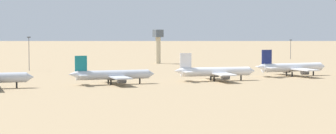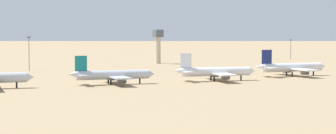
{
  "view_description": "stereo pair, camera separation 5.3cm",
  "coord_description": "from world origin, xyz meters",
  "px_view_note": "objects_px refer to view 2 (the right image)",
  "views": [
    {
      "loc": [
        -154.37,
        -262.63,
        24.65
      ],
      "look_at": [
        -16.71,
        1.35,
        6.0
      ],
      "focal_mm": 73.38,
      "sensor_mm": 36.0,
      "label": 1
    },
    {
      "loc": [
        -154.33,
        -262.66,
        24.65
      ],
      "look_at": [
        -16.71,
        1.35,
        6.0
      ],
      "focal_mm": 73.38,
      "sensor_mm": 36.0,
      "label": 2
    }
  ],
  "objects_px": {
    "parked_jet_teal_3": "(112,75)",
    "light_pole_west": "(29,51)",
    "parked_jet_navy_5": "(291,67)",
    "control_tower": "(158,43)",
    "parked_jet_white_4": "(215,72)",
    "light_pole_mid": "(291,48)"
  },
  "relations": [
    {
      "from": "parked_jet_navy_5",
      "to": "control_tower",
      "type": "xyz_separation_m",
      "value": [
        -8.97,
        122.62,
        8.64
      ]
    },
    {
      "from": "parked_jet_navy_5",
      "to": "parked_jet_teal_3",
      "type": "bearing_deg",
      "value": -174.74
    },
    {
      "from": "parked_jet_navy_5",
      "to": "parked_jet_white_4",
      "type": "bearing_deg",
      "value": -167.99
    },
    {
      "from": "control_tower",
      "to": "light_pole_mid",
      "type": "xyz_separation_m",
      "value": [
        107.45,
        5.52,
        -4.76
      ]
    },
    {
      "from": "light_pole_west",
      "to": "light_pole_mid",
      "type": "distance_m",
      "value": 200.52
    },
    {
      "from": "light_pole_west",
      "to": "light_pole_mid",
      "type": "height_order",
      "value": "light_pole_west"
    },
    {
      "from": "parked_jet_teal_3",
      "to": "parked_jet_navy_5",
      "type": "distance_m",
      "value": 92.79
    },
    {
      "from": "parked_jet_white_4",
      "to": "light_pole_mid",
      "type": "xyz_separation_m",
      "value": [
        144.88,
        134.67,
        4.02
      ]
    },
    {
      "from": "parked_jet_white_4",
      "to": "control_tower",
      "type": "distance_m",
      "value": 134.75
    },
    {
      "from": "parked_jet_white_4",
      "to": "parked_jet_navy_5",
      "type": "distance_m",
      "value": 46.86
    },
    {
      "from": "parked_jet_navy_5",
      "to": "light_pole_mid",
      "type": "xyz_separation_m",
      "value": [
        98.48,
        128.14,
        3.87
      ]
    },
    {
      "from": "control_tower",
      "to": "parked_jet_navy_5",
      "type": "bearing_deg",
      "value": -85.81
    },
    {
      "from": "parked_jet_teal_3",
      "to": "light_pole_mid",
      "type": "xyz_separation_m",
      "value": [
        191.24,
        130.18,
        4.12
      ]
    },
    {
      "from": "parked_jet_teal_3",
      "to": "parked_jet_navy_5",
      "type": "xyz_separation_m",
      "value": [
        92.77,
        2.03,
        0.25
      ]
    },
    {
      "from": "parked_jet_navy_5",
      "to": "light_pole_west",
      "type": "bearing_deg",
      "value": 140.24
    },
    {
      "from": "parked_jet_navy_5",
      "to": "light_pole_mid",
      "type": "height_order",
      "value": "light_pole_mid"
    },
    {
      "from": "light_pole_mid",
      "to": "parked_jet_teal_3",
      "type": "bearing_deg",
      "value": -145.76
    },
    {
      "from": "parked_jet_navy_5",
      "to": "light_pole_mid",
      "type": "bearing_deg",
      "value": 56.46
    },
    {
      "from": "parked_jet_navy_5",
      "to": "light_pole_west",
      "type": "height_order",
      "value": "light_pole_west"
    },
    {
      "from": "parked_jet_teal_3",
      "to": "light_pole_west",
      "type": "height_order",
      "value": "light_pole_west"
    },
    {
      "from": "light_pole_west",
      "to": "parked_jet_navy_5",
      "type": "bearing_deg",
      "value": -43.76
    },
    {
      "from": "control_tower",
      "to": "light_pole_west",
      "type": "xyz_separation_m",
      "value": [
        -90.31,
        -27.52,
        -2.57
      ]
    }
  ]
}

